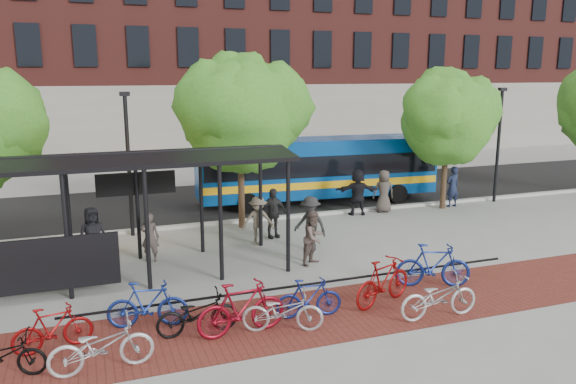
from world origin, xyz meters
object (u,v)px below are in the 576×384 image
object	(u,v)px
bike_3	(147,305)
pedestrian_0	(93,236)
lamp_post_right	(498,142)
bus	(317,166)
pedestrian_4	(273,213)
pedestrian_8	(314,238)
bike_5	(241,308)
bike_0	(1,355)
bike_7	(309,298)
bike_1	(53,328)
pedestrian_6	(384,191)
lamp_post_left	(128,160)
bike_10	(439,297)
bike_11	(433,265)
pedestrian_5	(358,192)
pedestrian_3	(258,221)
tree_b	(242,109)
bike_9	(383,282)
tree_c	(449,114)
bus_shelter	(97,174)
pedestrian_7	(453,187)
pedestrian_1	(150,237)
pedestrian_9	(310,224)
bike_2	(101,346)
bike_4	(197,314)
bike_6	(283,311)

from	to	relation	value
bike_3	pedestrian_0	size ratio (longest dim) A/B	1.04
lamp_post_right	bus	size ratio (longest dim) A/B	0.47
pedestrian_4	pedestrian_8	world-z (taller)	pedestrian_4
bike_5	lamp_post_right	bearing A→B (deg)	-63.07
bike_0	bike_7	distance (m)	6.59
bike_0	pedestrian_0	size ratio (longest dim) A/B	0.96
bike_1	pedestrian_6	size ratio (longest dim) A/B	0.92
lamp_post_right	bike_5	bearing A→B (deg)	-148.12
lamp_post_left	bus	distance (m)	8.80
bike_5	bike_10	world-z (taller)	bike_5
bike_11	pedestrian_4	bearing A→B (deg)	45.57
bike_3	pedestrian_5	bearing A→B (deg)	-38.27
pedestrian_3	pedestrian_5	bearing A→B (deg)	40.65
tree_b	bike_11	distance (m)	9.19
bike_3	bike_9	world-z (taller)	bike_9
tree_c	tree_b	bearing A→B (deg)	180.00
bike_5	bike_10	xyz separation A→B (m)	(4.65, -0.76, -0.09)
lamp_post_right	bike_11	world-z (taller)	lamp_post_right
bike_7	pedestrian_5	bearing A→B (deg)	-26.40
pedestrian_3	pedestrian_5	size ratio (longest dim) A/B	0.88
lamp_post_left	bike_3	xyz separation A→B (m)	(-0.31, -7.85, -2.19)
bus_shelter	tree_c	distance (m)	14.77
pedestrian_7	pedestrian_8	size ratio (longest dim) A/B	1.07
bike_1	bike_10	xyz separation A→B (m)	(8.58, -1.40, 0.04)
bike_11	pedestrian_1	xyz separation A→B (m)	(-7.01, 4.81, 0.17)
bike_10	bike_0	bearing A→B (deg)	87.88
lamp_post_left	pedestrian_8	distance (m)	7.37
bike_1	pedestrian_9	size ratio (longest dim) A/B	0.90
bus_shelter	bike_0	world-z (taller)	bus_shelter
lamp_post_left	bike_11	xyz separation A→B (m)	(7.30, -7.95, -2.13)
lamp_post_right	bike_2	world-z (taller)	lamp_post_right
pedestrian_9	bike_11	bearing A→B (deg)	-10.47
bike_10	pedestrian_0	size ratio (longest dim) A/B	1.15
pedestrian_0	pedestrian_5	size ratio (longest dim) A/B	0.93
bike_4	pedestrian_5	distance (m)	11.92
tree_b	bike_6	distance (m)	9.84
lamp_post_right	bike_10	distance (m)	13.92
bike_4	bike_11	distance (m)	6.63
bike_10	pedestrian_1	world-z (taller)	pedestrian_1
bus	bike_5	size ratio (longest dim) A/B	5.24
bike_4	pedestrian_6	distance (m)	12.81
bike_9	pedestrian_8	bearing A→B (deg)	-13.50
bike_2	bike_10	world-z (taller)	bike_10
bus_shelter	bus	distance (m)	11.67
bike_5	pedestrian_6	bearing A→B (deg)	-48.99
bus_shelter	bike_2	distance (m)	6.00
pedestrian_1	pedestrian_3	bearing A→B (deg)	-149.51
bike_7	bike_11	xyz separation A→B (m)	(3.93, 0.67, 0.12)
bike_7	bike_6	bearing A→B (deg)	127.46
lamp_post_right	pedestrian_9	xyz separation A→B (m)	(-10.64, -3.84, -1.83)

